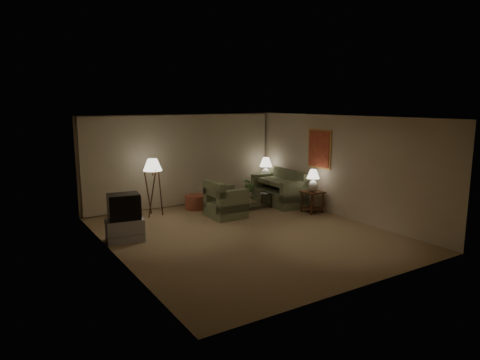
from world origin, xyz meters
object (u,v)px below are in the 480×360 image
sofa (279,191)px  floor_lamp (153,186)px  side_table_far (266,185)px  table_lamp_near (313,178)px  armchair (226,203)px  coffee_table (254,199)px  table_lamp_far (266,166)px  crt_tv (124,207)px  tv_cabinet (125,230)px  vase (249,192)px  ottoman (196,202)px  side_table_near (312,198)px

sofa → floor_lamp: floor_lamp is taller
side_table_far → table_lamp_near: (0.00, -2.23, 0.56)m
armchair → coffee_table: size_ratio=0.88×
coffee_table → table_lamp_far: bearing=41.0°
floor_lamp → side_table_far: bearing=3.1°
side_table_far → table_lamp_far: 0.62m
coffee_table → crt_tv: bearing=-166.9°
tv_cabinet → vase: (3.92, 0.95, 0.25)m
side_table_far → floor_lamp: bearing=-176.9°
table_lamp_far → crt_tv: table_lamp_far is taller
crt_tv → ottoman: 3.23m
side_table_far → ottoman: 2.59m
coffee_table → vase: 0.27m
side_table_near → side_table_far: 2.23m
side_table_near → floor_lamp: size_ratio=0.39×
tv_cabinet → side_table_near: bearing=5.0°
armchair → coffee_table: (1.15, 0.38, -0.12)m
side_table_near → crt_tv: crt_tv is taller
armchair → floor_lamp: 2.00m
sofa → side_table_far: size_ratio=3.17×
crt_tv → tv_cabinet: bearing=0.0°
coffee_table → ottoman: 1.67m
sofa → tv_cabinet: size_ratio=2.20×
side_table_far → table_lamp_far: bearing=-45.0°
table_lamp_near → table_lamp_far: table_lamp_far is taller
tv_cabinet → coffee_table: bearing=21.5°
sofa → armchair: (-2.14, -0.48, -0.01)m
vase → side_table_near: bearing=-44.2°
table_lamp_near → side_table_far: bearing=90.0°
side_table_near → vase: (-1.28, 1.25, 0.09)m
side_table_far → vase: (-1.28, -0.98, 0.10)m
vase → coffee_table: bearing=0.0°
armchair → table_lamp_near: bearing=-110.5°
armchair → sofa: bearing=-77.1°
side_table_far → crt_tv: (-5.20, -1.93, 0.38)m
sofa → side_table_far: bearing=173.8°
sofa → ottoman: (-2.43, 0.75, -0.20)m
floor_lamp → vase: 2.71m
side_table_near → coffee_table: bearing=132.2°
crt_tv → table_lamp_far: bearing=28.7°
armchair → crt_tv: 2.99m
sofa → side_table_near: bearing=9.7°
tv_cabinet → vase: vase is taller
table_lamp_far → crt_tv: (-5.20, -1.93, -0.23)m
armchair → vase: size_ratio=5.57×
side_table_far → vase: bearing=-142.5°
side_table_near → crt_tv: (-5.20, 0.30, 0.37)m
side_table_near → tv_cabinet: (-5.20, 0.30, -0.16)m
sofa → side_table_far: (0.15, 0.88, 0.00)m
crt_tv → vase: bearing=21.9°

